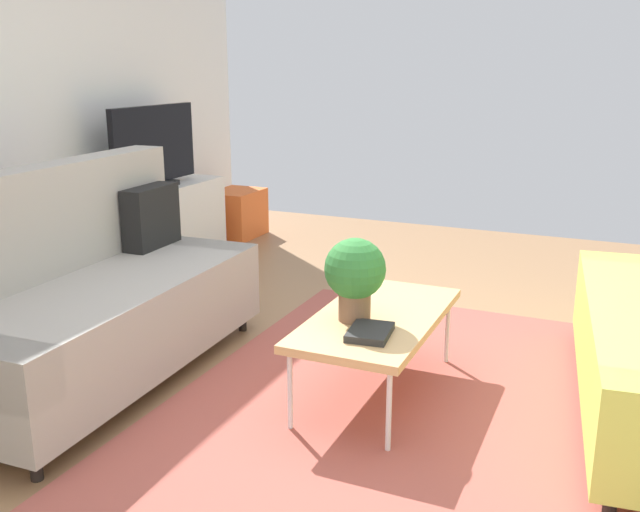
% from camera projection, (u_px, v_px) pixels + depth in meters
% --- Properties ---
extents(ground_plane, '(7.68, 7.68, 0.00)m').
position_uv_depth(ground_plane, '(381.00, 399.00, 3.46)').
color(ground_plane, '#936B47').
extents(area_rug, '(2.90, 2.20, 0.01)m').
position_uv_depth(area_rug, '(411.00, 404.00, 3.39)').
color(area_rug, '#9E4C42').
rests_on(area_rug, ground_plane).
extents(couch_beige, '(1.93, 0.91, 1.10)m').
position_uv_depth(couch_beige, '(91.00, 296.00, 3.61)').
color(couch_beige, gray).
rests_on(couch_beige, ground_plane).
extents(coffee_table, '(1.10, 0.56, 0.42)m').
position_uv_depth(coffee_table, '(377.00, 320.00, 3.41)').
color(coffee_table, tan).
rests_on(coffee_table, ground_plane).
extents(tv_console, '(1.40, 0.44, 0.64)m').
position_uv_depth(tv_console, '(157.00, 226.00, 5.70)').
color(tv_console, silver).
rests_on(tv_console, ground_plane).
extents(tv, '(1.00, 0.20, 0.64)m').
position_uv_depth(tv, '(154.00, 148.00, 5.52)').
color(tv, black).
rests_on(tv, tv_console).
extents(storage_trunk, '(0.52, 0.40, 0.44)m').
position_uv_depth(storage_trunk, '(237.00, 213.00, 6.66)').
color(storage_trunk, orange).
rests_on(storage_trunk, ground_plane).
extents(potted_plant, '(0.29, 0.29, 0.40)m').
position_uv_depth(potted_plant, '(355.00, 273.00, 3.27)').
color(potted_plant, brown).
rests_on(potted_plant, coffee_table).
extents(table_book_0, '(0.26, 0.21, 0.03)m').
position_uv_depth(table_book_0, '(370.00, 332.00, 3.14)').
color(table_book_0, '#262626').
rests_on(table_book_0, coffee_table).
extents(vase_0, '(0.10, 0.10, 0.13)m').
position_uv_depth(vase_0, '(100.00, 190.00, 5.10)').
color(vase_0, '#33B29E').
rests_on(vase_0, tv_console).
extents(bottle_0, '(0.06, 0.06, 0.16)m').
position_uv_depth(bottle_0, '(124.00, 185.00, 5.21)').
color(bottle_0, '#3F8C4C').
rests_on(bottle_0, tv_console).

